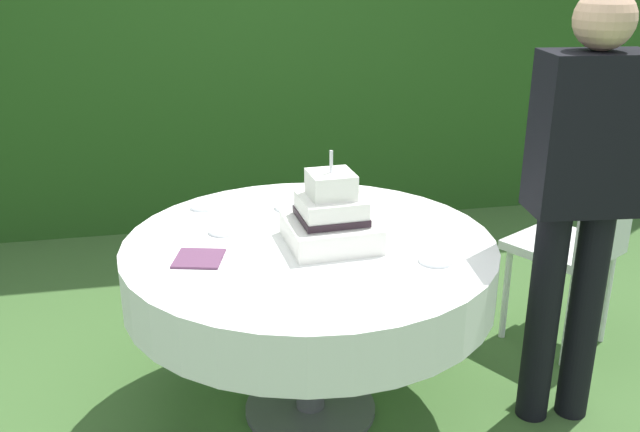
{
  "coord_description": "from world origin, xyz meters",
  "views": [
    {
      "loc": [
        -0.43,
        -2.31,
        1.72
      ],
      "look_at": [
        0.04,
        -0.02,
        0.83
      ],
      "focal_mm": 39.79,
      "sensor_mm": 36.0,
      "label": 1
    }
  ],
  "objects_px": {
    "serving_plate_right": "(436,260)",
    "garden_chair": "(581,237)",
    "cake_table": "(310,267)",
    "standing_person": "(581,189)",
    "serving_plate_left": "(203,207)",
    "serving_plate_near": "(292,207)",
    "serving_plate_far": "(223,231)",
    "napkin_stack": "(199,258)",
    "wedding_cake": "(332,218)"
  },
  "relations": [
    {
      "from": "wedding_cake",
      "to": "serving_plate_left",
      "type": "height_order",
      "value": "wedding_cake"
    },
    {
      "from": "serving_plate_near",
      "to": "serving_plate_far",
      "type": "distance_m",
      "value": 0.36
    },
    {
      "from": "serving_plate_near",
      "to": "garden_chair",
      "type": "xyz_separation_m",
      "value": [
        1.25,
        -0.1,
        -0.19
      ]
    },
    {
      "from": "serving_plate_far",
      "to": "standing_person",
      "type": "height_order",
      "value": "standing_person"
    },
    {
      "from": "wedding_cake",
      "to": "serving_plate_far",
      "type": "height_order",
      "value": "wedding_cake"
    },
    {
      "from": "serving_plate_left",
      "to": "garden_chair",
      "type": "height_order",
      "value": "garden_chair"
    },
    {
      "from": "garden_chair",
      "to": "serving_plate_near",
      "type": "bearing_deg",
      "value": 175.32
    },
    {
      "from": "cake_table",
      "to": "standing_person",
      "type": "relative_size",
      "value": 0.84
    },
    {
      "from": "napkin_stack",
      "to": "standing_person",
      "type": "relative_size",
      "value": 0.1
    },
    {
      "from": "serving_plate_far",
      "to": "garden_chair",
      "type": "bearing_deg",
      "value": 3.79
    },
    {
      "from": "serving_plate_right",
      "to": "standing_person",
      "type": "distance_m",
      "value": 0.58
    },
    {
      "from": "serving_plate_right",
      "to": "garden_chair",
      "type": "distance_m",
      "value": 1.02
    },
    {
      "from": "serving_plate_left",
      "to": "serving_plate_right",
      "type": "bearing_deg",
      "value": -42.72
    },
    {
      "from": "wedding_cake",
      "to": "garden_chair",
      "type": "bearing_deg",
      "value": 13.29
    },
    {
      "from": "serving_plate_left",
      "to": "garden_chair",
      "type": "distance_m",
      "value": 1.62
    },
    {
      "from": "wedding_cake",
      "to": "serving_plate_right",
      "type": "xyz_separation_m",
      "value": [
        0.31,
        -0.23,
        -0.09
      ]
    },
    {
      "from": "standing_person",
      "to": "serving_plate_near",
      "type": "bearing_deg",
      "value": 149.34
    },
    {
      "from": "garden_chair",
      "to": "standing_person",
      "type": "height_order",
      "value": "standing_person"
    },
    {
      "from": "serving_plate_far",
      "to": "napkin_stack",
      "type": "xyz_separation_m",
      "value": [
        -0.1,
        -0.23,
        -0.0
      ]
    },
    {
      "from": "serving_plate_far",
      "to": "serving_plate_left",
      "type": "xyz_separation_m",
      "value": [
        -0.06,
        0.28,
        0.0
      ]
    },
    {
      "from": "serving_plate_far",
      "to": "garden_chair",
      "type": "relative_size",
      "value": 0.12
    },
    {
      "from": "serving_plate_right",
      "to": "garden_chair",
      "type": "bearing_deg",
      "value": 30.47
    },
    {
      "from": "wedding_cake",
      "to": "standing_person",
      "type": "relative_size",
      "value": 0.21
    },
    {
      "from": "cake_table",
      "to": "serving_plate_far",
      "type": "xyz_separation_m",
      "value": [
        -0.3,
        0.14,
        0.11
      ]
    },
    {
      "from": "cake_table",
      "to": "garden_chair",
      "type": "xyz_separation_m",
      "value": [
        1.24,
        0.24,
        -0.08
      ]
    },
    {
      "from": "cake_table",
      "to": "serving_plate_far",
      "type": "bearing_deg",
      "value": 154.8
    },
    {
      "from": "wedding_cake",
      "to": "garden_chair",
      "type": "relative_size",
      "value": 0.38
    },
    {
      "from": "cake_table",
      "to": "garden_chair",
      "type": "bearing_deg",
      "value": 11.08
    },
    {
      "from": "serving_plate_left",
      "to": "napkin_stack",
      "type": "xyz_separation_m",
      "value": [
        -0.04,
        -0.51,
        -0.0
      ]
    },
    {
      "from": "cake_table",
      "to": "napkin_stack",
      "type": "height_order",
      "value": "napkin_stack"
    },
    {
      "from": "standing_person",
      "to": "serving_plate_far",
      "type": "bearing_deg",
      "value": 164.19
    },
    {
      "from": "serving_plate_left",
      "to": "serving_plate_far",
      "type": "bearing_deg",
      "value": -78.53
    },
    {
      "from": "serving_plate_near",
      "to": "wedding_cake",
      "type": "bearing_deg",
      "value": -77.87
    },
    {
      "from": "cake_table",
      "to": "wedding_cake",
      "type": "distance_m",
      "value": 0.22
    },
    {
      "from": "serving_plate_near",
      "to": "standing_person",
      "type": "bearing_deg",
      "value": -30.66
    },
    {
      "from": "serving_plate_far",
      "to": "standing_person",
      "type": "distance_m",
      "value": 1.29
    },
    {
      "from": "cake_table",
      "to": "standing_person",
      "type": "bearing_deg",
      "value": -12.53
    },
    {
      "from": "serving_plate_left",
      "to": "serving_plate_near",
      "type": "bearing_deg",
      "value": -12.18
    },
    {
      "from": "serving_plate_near",
      "to": "standing_person",
      "type": "distance_m",
      "value": 1.1
    },
    {
      "from": "serving_plate_near",
      "to": "serving_plate_left",
      "type": "distance_m",
      "value": 0.36
    },
    {
      "from": "serving_plate_near",
      "to": "serving_plate_left",
      "type": "bearing_deg",
      "value": 167.82
    },
    {
      "from": "serving_plate_left",
      "to": "standing_person",
      "type": "height_order",
      "value": "standing_person"
    },
    {
      "from": "serving_plate_left",
      "to": "garden_chair",
      "type": "xyz_separation_m",
      "value": [
        1.6,
        -0.18,
        -0.19
      ]
    },
    {
      "from": "serving_plate_near",
      "to": "serving_plate_far",
      "type": "height_order",
      "value": "same"
    },
    {
      "from": "serving_plate_left",
      "to": "standing_person",
      "type": "distance_m",
      "value": 1.44
    },
    {
      "from": "garden_chair",
      "to": "standing_person",
      "type": "relative_size",
      "value": 0.56
    },
    {
      "from": "cake_table",
      "to": "serving_plate_left",
      "type": "xyz_separation_m",
      "value": [
        -0.36,
        0.42,
        0.11
      ]
    },
    {
      "from": "wedding_cake",
      "to": "serving_plate_right",
      "type": "relative_size",
      "value": 2.92
    },
    {
      "from": "serving_plate_near",
      "to": "serving_plate_far",
      "type": "relative_size",
      "value": 1.37
    },
    {
      "from": "serving_plate_near",
      "to": "napkin_stack",
      "type": "bearing_deg",
      "value": -132.11
    }
  ]
}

